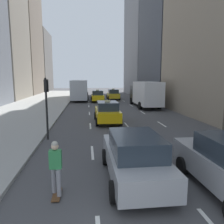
# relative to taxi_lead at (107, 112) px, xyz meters

# --- Properties ---
(sidewalk_left) EXTENTS (8.00, 66.00, 0.15)m
(sidewalk_left) POSITION_rel_taxi_lead_xyz_m (-8.20, 11.86, -0.81)
(sidewalk_left) COLOR #9E9E99
(sidewalk_left) RESTS_ON ground
(lane_markings) EXTENTS (5.72, 56.00, 0.01)m
(lane_markings) POSITION_rel_taxi_lead_xyz_m (1.40, 7.86, -0.87)
(lane_markings) COLOR white
(lane_markings) RESTS_ON ground
(taxi_lead) EXTENTS (2.02, 4.40, 1.87)m
(taxi_lead) POSITION_rel_taxi_lead_xyz_m (0.00, 0.00, 0.00)
(taxi_lead) COLOR yellow
(taxi_lead) RESTS_ON ground
(taxi_second) EXTENTS (2.02, 4.40, 1.87)m
(taxi_second) POSITION_rel_taxi_lead_xyz_m (0.00, 16.14, 0.00)
(taxi_second) COLOR yellow
(taxi_second) RESTS_ON ground
(taxi_third) EXTENTS (2.02, 4.40, 1.87)m
(taxi_third) POSITION_rel_taxi_lead_xyz_m (2.80, 19.32, 0.00)
(taxi_third) COLOR yellow
(taxi_third) RESTS_ON ground
(sedan_silver_behind) EXTENTS (2.02, 4.63, 1.70)m
(sedan_silver_behind) POSITION_rel_taxi_lead_xyz_m (0.00, -10.20, -0.02)
(sedan_silver_behind) COLOR #9EA0A5
(sedan_silver_behind) RESTS_ON ground
(city_bus) EXTENTS (2.80, 11.61, 3.25)m
(city_bus) POSITION_rel_taxi_lead_xyz_m (-2.81, 20.19, 0.91)
(city_bus) COLOR #B7BCC1
(city_bus) RESTS_ON ground
(box_truck) EXTENTS (2.58, 8.40, 3.15)m
(box_truck) POSITION_rel_taxi_lead_xyz_m (5.60, 9.20, 0.83)
(box_truck) COLOR #262628
(box_truck) RESTS_ON ground
(skateboarder) EXTENTS (0.36, 0.80, 1.75)m
(skateboarder) POSITION_rel_taxi_lead_xyz_m (-2.58, -11.01, 0.08)
(skateboarder) COLOR brown
(skateboarder) RESTS_ON ground
(traffic_light_pole) EXTENTS (0.24, 0.42, 3.60)m
(traffic_light_pole) POSITION_rel_taxi_lead_xyz_m (-3.95, -4.43, 1.53)
(traffic_light_pole) COLOR black
(traffic_light_pole) RESTS_ON ground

